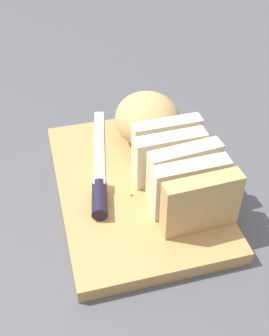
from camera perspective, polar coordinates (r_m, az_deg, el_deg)
ground_plane at (r=0.72m, az=0.00°, el=-3.18°), size 3.00×3.00×0.00m
cutting_board at (r=0.71m, az=0.00°, el=-2.51°), size 0.38×0.26×0.02m
bread_loaf at (r=0.71m, az=3.96°, el=3.32°), size 0.31×0.15×0.09m
bread_knife at (r=0.69m, az=-4.79°, el=-2.38°), size 0.29×0.07×0.02m
crumb_near_knife at (r=0.76m, az=1.00°, el=2.17°), size 0.00×0.00×0.00m
crumb_near_loaf at (r=0.68m, az=-0.49°, el=-3.63°), size 0.00×0.00×0.00m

